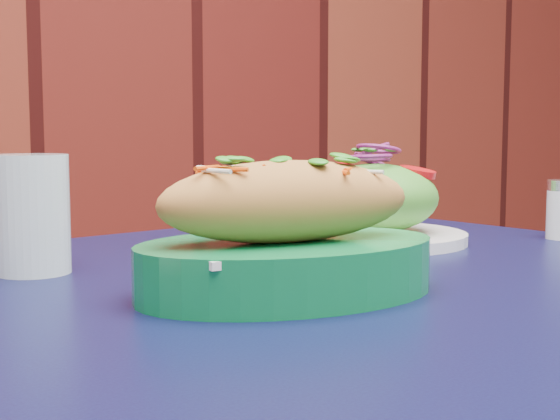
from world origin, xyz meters
TOP-DOWN VIEW (x-y plane):
  - cafe_table at (-0.13, 1.81)m, footprint 0.84×0.84m
  - banh_mi_basket at (-0.21, 1.81)m, footprint 0.27×0.20m
  - salad_plate at (0.03, 1.97)m, footprint 0.21×0.21m
  - water_glass at (-0.34, 2.01)m, footprint 0.07×0.07m
  - salt_shaker at (0.22, 1.86)m, footprint 0.03×0.03m

SIDE VIEW (x-z plane):
  - cafe_table at x=-0.13m, z-range 0.29..1.04m
  - salt_shaker at x=0.22m, z-range 0.75..0.82m
  - salad_plate at x=0.03m, z-range 0.74..0.85m
  - banh_mi_basket at x=-0.21m, z-range 0.74..0.85m
  - water_glass at x=-0.34m, z-range 0.75..0.86m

